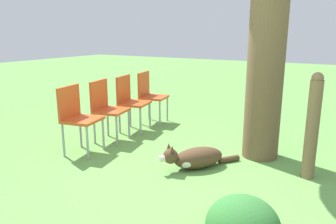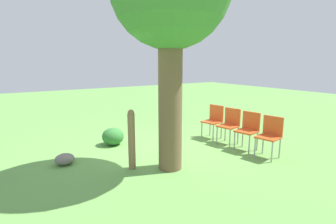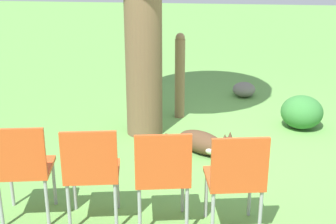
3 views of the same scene
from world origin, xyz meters
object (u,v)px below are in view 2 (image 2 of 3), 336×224
red_chair_0 (214,119)px  red_chair_2 (248,128)px  fence_post (132,139)px  red_chair_3 (270,134)px  red_chair_1 (230,123)px  dog (172,146)px

red_chair_0 → red_chair_2: same height
fence_post → red_chair_0: 2.84m
red_chair_2 → red_chair_3: size_ratio=1.00×
red_chair_1 → red_chair_2: (-0.01, 0.58, 0.00)m
red_chair_0 → red_chair_1: (-0.01, 0.58, 0.00)m
fence_post → red_chair_2: size_ratio=1.31×
dog → red_chair_0: red_chair_0 is taller
red_chair_3 → dog: bearing=-53.1°
fence_post → red_chair_2: bearing=170.7°
dog → red_chair_3: (-1.58, 1.44, 0.40)m
fence_post → red_chair_1: size_ratio=1.31×
red_chair_1 → red_chair_3: bearing=80.0°
dog → red_chair_3: bearing=-96.0°
red_chair_1 → dog: bearing=-20.7°
red_chair_1 → red_chair_3: same height
dog → red_chair_0: (-1.56, -0.31, 0.40)m
red_chair_3 → red_chair_2: bearing=-100.0°
red_chair_1 → red_chair_2: size_ratio=1.00×
dog → red_chair_0: size_ratio=1.01×
fence_post → red_chair_2: (-2.76, 0.45, -0.06)m
fence_post → red_chair_3: size_ratio=1.31×
dog → red_chair_3: red_chair_3 is taller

